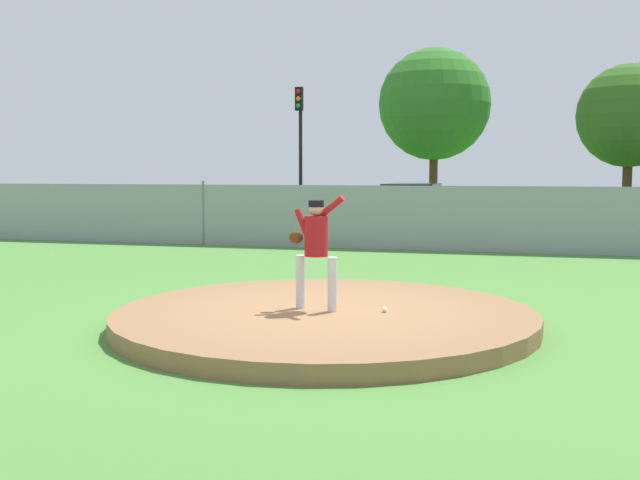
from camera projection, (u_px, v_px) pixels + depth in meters
ground_plane at (392, 270)px, 16.01m from camera, size 80.00×80.00×0.00m
asphalt_strip at (433, 236)px, 24.20m from camera, size 44.00×7.00×0.01m
pitchers_mound at (325, 318)px, 10.22m from camera, size 5.80×5.80×0.23m
pitcher_youth at (315, 243)px, 10.10m from camera, size 0.82×0.32×1.58m
baseball at (384, 309)px, 10.00m from camera, size 0.07×0.07×0.07m
chainlink_fence at (416, 218)px, 19.79m from camera, size 30.62×0.07×1.83m
parked_car_navy at (412, 211)px, 24.07m from camera, size 1.89×4.73×1.71m
parked_car_red at (335, 211)px, 25.12m from camera, size 2.17×4.70×1.59m
parked_car_silver at (585, 215)px, 22.58m from camera, size 2.09×4.87×1.61m
traffic_cone_orange at (163, 221)px, 27.29m from camera, size 0.40×0.40×0.55m
traffic_light_near at (300, 132)px, 28.96m from camera, size 0.28×0.46×5.35m
tree_broad_right at (434, 105)px, 32.38m from camera, size 4.88×4.88×7.45m
tree_bushy_near at (630, 116)px, 29.19m from camera, size 4.07×4.07×6.32m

